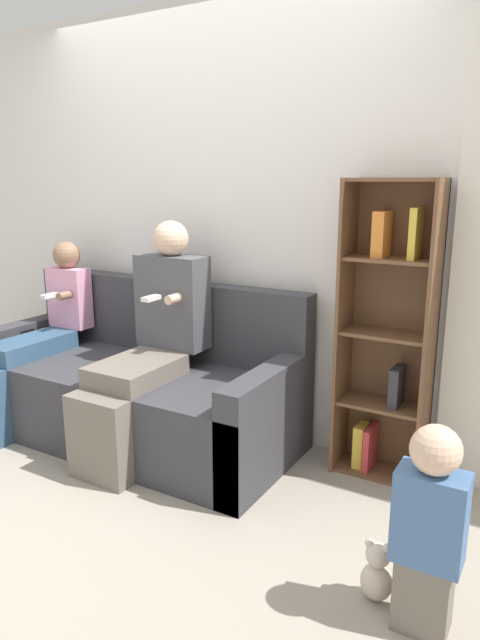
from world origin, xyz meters
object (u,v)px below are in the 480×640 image
couch (134,389)px  toddler_standing (429,528)px  teddy_bear (377,572)px  child_seated (37,335)px  bookshelf (387,335)px  adult_seated (150,337)px

couch → toddler_standing: 2.03m
toddler_standing → teddy_bear: (-0.18, 0.06, -0.28)m
child_seated → teddy_bear: child_seated is taller
child_seated → bookshelf: (2.11, 0.46, 0.18)m
toddler_standing → bookshelf: bearing=114.2°
adult_seated → bookshelf: bookshelf is taller
couch → teddy_bear: couch is taller
adult_seated → teddy_bear: size_ratio=5.34×
child_seated → toddler_standing: size_ratio=1.49×
couch → child_seated: (-0.68, -0.13, 0.28)m
child_seated → teddy_bear: size_ratio=4.65×
toddler_standing → couch: bearing=159.5°
toddler_standing → bookshelf: bookshelf is taller
child_seated → toddler_standing: (2.57, -0.58, -0.18)m
child_seated → bookshelf: size_ratio=0.74×
couch → child_seated: child_seated is taller
couch → bookshelf: bookshelf is taller
adult_seated → child_seated: 0.89m
adult_seated → teddy_bear: adult_seated is taller
child_seated → toddler_standing: bearing=-12.6°
couch → teddy_bear: (1.72, -0.65, -0.18)m
bookshelf → teddy_bear: bookshelf is taller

